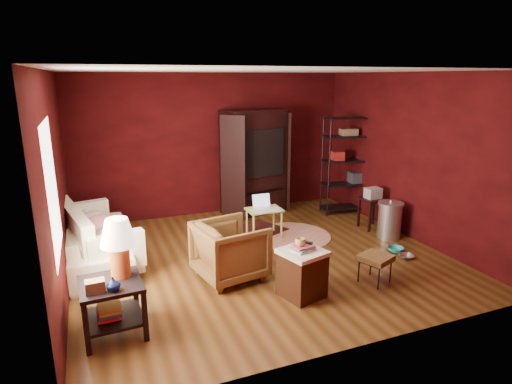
% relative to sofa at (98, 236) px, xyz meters
% --- Properties ---
extents(room, '(5.54, 5.04, 2.84)m').
position_rel_sofa_xyz_m(room, '(2.29, -0.73, 0.98)').
color(room, brown).
rests_on(room, ground).
extents(sofa, '(0.63, 2.15, 0.84)m').
position_rel_sofa_xyz_m(sofa, '(0.00, 0.00, 0.00)').
color(sofa, white).
rests_on(sofa, ground).
extents(armchair, '(0.94, 0.98, 0.88)m').
position_rel_sofa_xyz_m(armchair, '(1.67, -1.20, 0.02)').
color(armchair, black).
rests_on(armchair, ground).
extents(pet_bowl_steel, '(0.24, 0.11, 0.23)m').
position_rel_sofa_xyz_m(pet_bowl_steel, '(4.40, -1.60, -0.30)').
color(pet_bowl_steel, silver).
rests_on(pet_bowl_steel, ground).
extents(pet_bowl_turquoise, '(0.27, 0.14, 0.25)m').
position_rel_sofa_xyz_m(pet_bowl_turquoise, '(4.42, -1.34, -0.29)').
color(pet_bowl_turquoise, '#26B1B2').
rests_on(pet_bowl_turquoise, ground).
extents(vase, '(0.15, 0.16, 0.14)m').
position_rel_sofa_xyz_m(vase, '(0.09, -2.22, 0.26)').
color(vase, '#0D1845').
rests_on(vase, side_table).
extents(mug, '(0.15, 0.13, 0.12)m').
position_rel_sofa_xyz_m(mug, '(2.31, -2.04, 0.33)').
color(mug, '#E8CE71').
rests_on(mug, hamper).
extents(side_table, '(0.67, 0.67, 1.27)m').
position_rel_sofa_xyz_m(side_table, '(0.13, -1.96, 0.34)').
color(side_table, black).
rests_on(side_table, ground).
extents(sofa_cushions, '(1.15, 2.05, 0.81)m').
position_rel_sofa_xyz_m(sofa_cushions, '(-0.04, 0.01, -0.02)').
color(sofa_cushions, white).
rests_on(sofa_cushions, sofa).
extents(hamper, '(0.62, 0.62, 0.71)m').
position_rel_sofa_xyz_m(hamper, '(2.35, -2.04, -0.10)').
color(hamper, '#452110').
rests_on(hamper, ground).
extents(footstool, '(0.50, 0.50, 0.39)m').
position_rel_sofa_xyz_m(footstool, '(3.45, -2.07, -0.08)').
color(footstool, black).
rests_on(footstool, ground).
extents(rug_round, '(1.86, 1.86, 0.01)m').
position_rel_sofa_xyz_m(rug_round, '(3.16, -0.08, -0.42)').
color(rug_round, beige).
rests_on(rug_round, ground).
extents(rug_oriental, '(1.43, 1.23, 0.01)m').
position_rel_sofa_xyz_m(rug_oriental, '(2.57, 0.32, -0.41)').
color(rug_oriental, '#521616').
rests_on(rug_oriental, ground).
extents(laptop_desk, '(0.60, 0.48, 0.74)m').
position_rel_sofa_xyz_m(laptop_desk, '(2.71, 0.08, 0.04)').
color(laptop_desk, '#E3FF74').
rests_on(laptop_desk, ground).
extents(tv_armoire, '(1.61, 1.09, 2.10)m').
position_rel_sofa_xyz_m(tv_armoire, '(3.08, 1.46, 0.67)').
color(tv_armoire, black).
rests_on(tv_armoire, ground).
extents(wire_shelving, '(1.01, 0.57, 1.95)m').
position_rel_sofa_xyz_m(wire_shelving, '(4.83, 0.77, 0.65)').
color(wire_shelving, black).
rests_on(wire_shelving, ground).
extents(small_stand, '(0.39, 0.39, 0.76)m').
position_rel_sofa_xyz_m(small_stand, '(4.74, -0.24, 0.15)').
color(small_stand, black).
rests_on(small_stand, ground).
extents(trash_can, '(0.57, 0.57, 0.68)m').
position_rel_sofa_xyz_m(trash_can, '(4.72, -0.77, -0.10)').
color(trash_can, silver).
rests_on(trash_can, ground).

